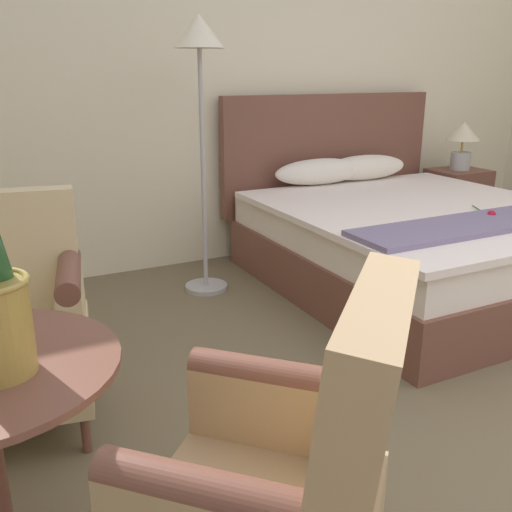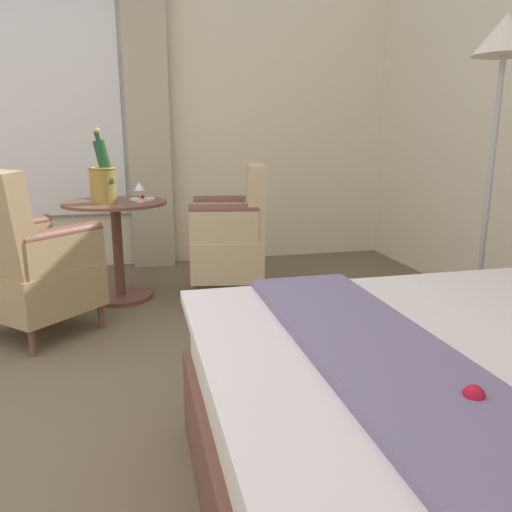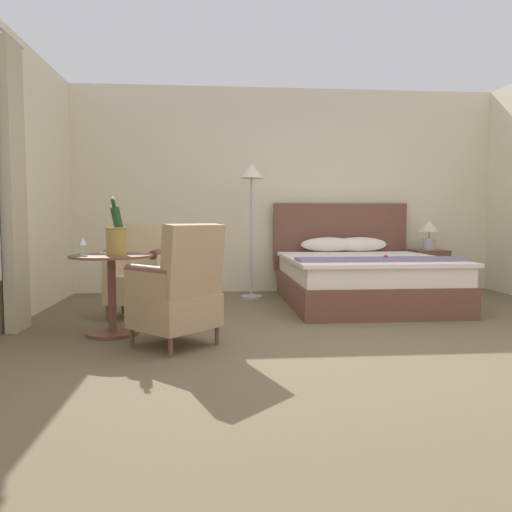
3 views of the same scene
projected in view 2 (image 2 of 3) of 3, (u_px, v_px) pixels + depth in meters
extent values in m
cube|color=#F3E6C1|center=(36.00, 105.00, 4.15)|extent=(0.12, 6.36, 2.80)
cube|color=white|center=(35.00, 108.00, 4.08)|extent=(0.02, 1.45, 1.80)
cube|color=white|center=(34.00, 108.00, 4.06)|extent=(0.02, 1.37, 1.77)
cube|color=#C2B592|center=(148.00, 119.00, 4.23)|extent=(0.10, 0.36, 2.57)
cube|color=slate|center=(417.00, 385.00, 1.15)|extent=(1.77, 0.37, 0.03)
sphere|color=red|center=(474.00, 396.00, 1.08)|extent=(0.05, 0.05, 0.05)
ellipsoid|color=#33702D|center=(476.00, 421.00, 1.00)|extent=(0.03, 0.05, 0.01)
cylinder|color=#B0ADAF|center=(472.00, 346.00, 2.75)|extent=(0.28, 0.28, 0.03)
cylinder|color=#B0ADAF|center=(487.00, 209.00, 2.57)|extent=(0.03, 0.03, 1.49)
cone|color=#EFE5C6|center=(506.00, 34.00, 2.38)|extent=(0.30, 0.30, 0.19)
cylinder|color=brown|center=(121.00, 296.00, 3.62)|extent=(0.45, 0.45, 0.03)
cylinder|color=brown|center=(118.00, 252.00, 3.54)|extent=(0.07, 0.07, 0.68)
cylinder|color=brown|center=(115.00, 203.00, 3.46)|extent=(0.71, 0.71, 0.02)
cylinder|color=olive|center=(103.00, 186.00, 3.36)|extent=(0.17, 0.17, 0.23)
torus|color=olive|center=(102.00, 168.00, 3.33)|extent=(0.18, 0.18, 0.02)
cylinder|color=white|center=(102.00, 171.00, 3.33)|extent=(0.15, 0.15, 0.03)
cylinder|color=#1E4723|center=(104.00, 162.00, 3.31)|extent=(0.12, 0.13, 0.30)
cylinder|color=#193D1E|center=(97.00, 136.00, 3.29)|extent=(0.04, 0.04, 0.08)
sphere|color=gold|center=(97.00, 130.00, 3.28)|extent=(0.04, 0.04, 0.04)
cylinder|color=white|center=(140.00, 202.00, 3.43)|extent=(0.06, 0.06, 0.01)
cylinder|color=white|center=(140.00, 196.00, 3.42)|extent=(0.01, 0.01, 0.08)
cone|color=white|center=(139.00, 186.00, 3.40)|extent=(0.07, 0.07, 0.06)
cylinder|color=white|center=(108.00, 198.00, 3.65)|extent=(0.07, 0.07, 0.01)
cylinder|color=white|center=(108.00, 192.00, 3.64)|extent=(0.01, 0.01, 0.08)
cone|color=white|center=(107.00, 181.00, 3.62)|extent=(0.07, 0.07, 0.07)
cylinder|color=white|center=(142.00, 199.00, 3.55)|extent=(0.18, 0.18, 0.01)
sphere|color=#A40A16|center=(143.00, 197.00, 3.52)|extent=(0.03, 0.03, 0.03)
sphere|color=maroon|center=(143.00, 197.00, 3.54)|extent=(0.02, 0.02, 0.02)
sphere|color=maroon|center=(140.00, 197.00, 3.54)|extent=(0.03, 0.03, 0.03)
cylinder|color=brown|center=(201.00, 276.00, 3.90)|extent=(0.04, 0.04, 0.16)
cylinder|color=brown|center=(197.00, 295.00, 3.42)|extent=(0.04, 0.04, 0.16)
cylinder|color=brown|center=(255.00, 275.00, 3.92)|extent=(0.04, 0.04, 0.16)
cylinder|color=brown|center=(258.00, 294.00, 3.44)|extent=(0.04, 0.04, 0.16)
cube|color=#D5BC8C|center=(228.00, 255.00, 3.62)|extent=(0.65, 0.60, 0.28)
cube|color=#D5BC8C|center=(255.00, 201.00, 3.53)|extent=(0.56, 0.23, 0.51)
cube|color=#D5BC8C|center=(225.00, 216.00, 3.79)|extent=(0.17, 0.47, 0.22)
cylinder|color=brown|center=(224.00, 202.00, 3.76)|extent=(0.17, 0.47, 0.09)
cube|color=#D5BC8C|center=(224.00, 227.00, 3.33)|extent=(0.17, 0.47, 0.22)
cylinder|color=brown|center=(224.00, 211.00, 3.30)|extent=(0.17, 0.47, 0.09)
cylinder|color=brown|center=(101.00, 316.00, 3.03)|extent=(0.04, 0.04, 0.15)
cylinder|color=brown|center=(50.00, 303.00, 3.28)|extent=(0.04, 0.04, 0.15)
cylinder|color=brown|center=(32.00, 342.00, 2.65)|extent=(0.04, 0.04, 0.15)
cube|color=tan|center=(38.00, 287.00, 2.91)|extent=(0.79, 0.79, 0.26)
cube|color=tan|center=(64.00, 253.00, 2.76)|extent=(0.42, 0.42, 0.20)
cylinder|color=brown|center=(62.00, 235.00, 2.73)|extent=(0.42, 0.42, 0.09)
cube|color=tan|center=(13.00, 243.00, 2.99)|extent=(0.42, 0.42, 0.20)
cylinder|color=brown|center=(11.00, 227.00, 2.97)|extent=(0.42, 0.42, 0.09)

